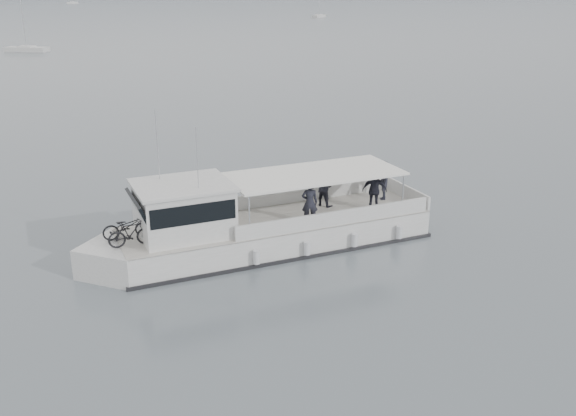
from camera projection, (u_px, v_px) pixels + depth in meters
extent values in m
plane|color=slate|center=(161.00, 298.00, 21.98)|extent=(1400.00, 1400.00, 0.00)
cube|color=silver|center=(276.00, 235.00, 26.11)|extent=(12.92, 5.23, 1.36)
cube|color=silver|center=(120.00, 261.00, 23.73)|extent=(3.36, 3.36, 1.36)
cube|color=beige|center=(276.00, 220.00, 25.88)|extent=(12.92, 5.23, 0.06)
cube|color=black|center=(276.00, 245.00, 26.25)|extent=(13.15, 5.39, 0.19)
cube|color=silver|center=(302.00, 195.00, 27.88)|extent=(8.29, 1.39, 0.63)
cube|color=silver|center=(336.00, 219.00, 25.10)|extent=(8.29, 1.39, 0.63)
cube|color=silver|center=(407.00, 193.00, 28.13)|extent=(0.62, 3.32, 0.63)
cube|color=silver|center=(184.00, 210.00, 24.14)|extent=(3.74, 3.30, 1.88)
cube|color=black|center=(140.00, 212.00, 23.47)|extent=(0.98, 2.67, 1.21)
cube|color=black|center=(183.00, 202.00, 24.03)|extent=(3.54, 3.31, 0.73)
cube|color=silver|center=(182.00, 185.00, 23.81)|extent=(3.98, 3.54, 0.10)
cube|color=white|center=(314.00, 174.00, 25.93)|extent=(7.51, 4.19, 0.08)
cylinder|color=silver|center=(249.00, 217.00, 23.69)|extent=(0.07, 0.07, 1.73)
cylinder|color=silver|center=(224.00, 194.00, 26.22)|extent=(0.07, 0.07, 1.73)
cylinder|color=silver|center=(403.00, 194.00, 26.23)|extent=(0.07, 0.07, 1.73)
cylinder|color=silver|center=(367.00, 175.00, 28.75)|extent=(0.07, 0.07, 1.73)
cylinder|color=silver|center=(157.00, 145.00, 23.92)|extent=(0.04, 0.04, 2.72)
cylinder|color=silver|center=(197.00, 159.00, 22.95)|extent=(0.04, 0.04, 2.30)
cylinder|color=silver|center=(256.00, 257.00, 23.91)|extent=(0.29, 0.29, 0.52)
cylinder|color=silver|center=(307.00, 248.00, 24.70)|extent=(0.29, 0.29, 0.52)
cylinder|color=silver|center=(355.00, 240.00, 25.49)|extent=(0.29, 0.29, 0.52)
cylinder|color=silver|center=(399.00, 232.00, 26.28)|extent=(0.29, 0.29, 0.52)
imported|color=black|center=(127.00, 226.00, 23.87)|extent=(1.87, 0.89, 0.94)
imported|color=black|center=(131.00, 233.00, 23.14)|extent=(1.71, 0.71, 0.99)
imported|color=#22232E|center=(310.00, 203.00, 25.17)|extent=(0.71, 0.53, 1.76)
imported|color=#22232E|center=(324.00, 186.00, 27.17)|extent=(1.07, 1.08, 1.76)
imported|color=#22232E|center=(375.00, 190.00, 26.63)|extent=(1.12, 0.81, 1.76)
imported|color=#22232E|center=(383.00, 181.00, 27.92)|extent=(0.96, 1.28, 1.76)
cube|color=silver|center=(319.00, 16.00, 188.18)|extent=(5.26, 5.27, 0.75)
cube|color=silver|center=(319.00, 15.00, 188.08)|extent=(2.51, 2.51, 0.45)
cylinder|color=silver|center=(319.00, 4.00, 187.04)|extent=(0.08, 0.08, 6.21)
cube|color=silver|center=(27.00, 50.00, 97.67)|extent=(6.77, 4.64, 0.75)
cube|color=silver|center=(27.00, 47.00, 97.56)|extent=(2.83, 2.61, 0.45)
cylinder|color=silver|center=(23.00, 23.00, 96.37)|extent=(0.08, 0.08, 7.15)
cube|color=silver|center=(72.00, 3.00, 300.81)|extent=(5.43, 3.17, 0.75)
cube|color=silver|center=(72.00, 2.00, 300.71)|extent=(2.17, 1.94, 0.45)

